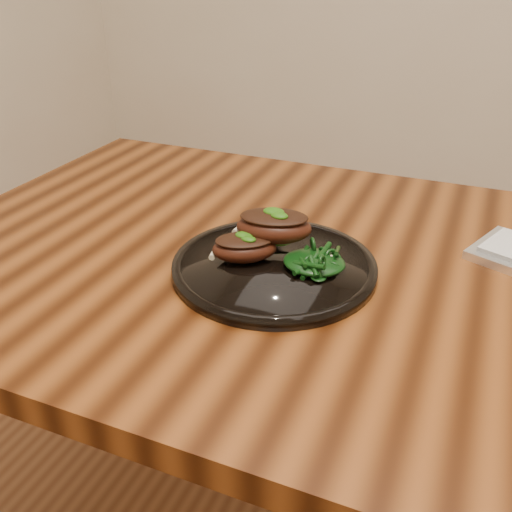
{
  "coord_description": "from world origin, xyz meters",
  "views": [
    {
      "loc": [
        0.03,
        -0.72,
        1.16
      ],
      "look_at": [
        -0.24,
        -0.08,
        0.78
      ],
      "focal_mm": 40.0,
      "sensor_mm": 36.0,
      "label": 1
    }
  ],
  "objects": [
    {
      "name": "herb_smear",
      "position": [
        -0.26,
        0.0,
        0.77
      ],
      "size": [
        0.08,
        0.05,
        0.01
      ],
      "primitive_type": "ellipsoid",
      "color": "#154407",
      "rests_on": "plate"
    },
    {
      "name": "desk",
      "position": [
        0.0,
        0.0,
        0.67
      ],
      "size": [
        1.6,
        0.8,
        0.75
      ],
      "color": "black",
      "rests_on": "ground"
    },
    {
      "name": "lamb_chop_back",
      "position": [
        -0.23,
        -0.03,
        0.81
      ],
      "size": [
        0.12,
        0.09,
        0.05
      ],
      "color": "#3A160B",
      "rests_on": "plate"
    },
    {
      "name": "greens_heap",
      "position": [
        -0.16,
        -0.05,
        0.78
      ],
      "size": [
        0.09,
        0.08,
        0.03
      ],
      "color": "black",
      "rests_on": "plate"
    },
    {
      "name": "plate",
      "position": [
        -0.22,
        -0.06,
        0.76
      ],
      "size": [
        0.29,
        0.29,
        0.02
      ],
      "color": "black",
      "rests_on": "desk"
    },
    {
      "name": "lamb_chop_front",
      "position": [
        -0.26,
        -0.07,
        0.79
      ],
      "size": [
        0.11,
        0.1,
        0.04
      ],
      "color": "#3A160B",
      "rests_on": "plate"
    }
  ]
}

